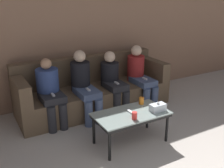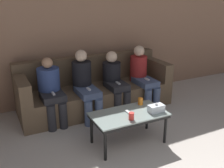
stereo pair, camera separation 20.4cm
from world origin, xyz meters
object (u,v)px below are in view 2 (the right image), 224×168
at_px(cup_near_right, 131,116).
at_px(seated_person_right_end, 142,74).
at_px(couch, 95,90).
at_px(seated_person_mid_left, 85,83).
at_px(seated_person_mid_right, 114,79).
at_px(game_remote, 129,113).
at_px(coffee_table, 129,116).
at_px(cup_near_left, 140,101).
at_px(tissue_box, 156,108).
at_px(seated_person_left_end, 51,88).

distance_m(cup_near_right, seated_person_right_end, 1.59).
relative_size(couch, seated_person_mid_left, 2.41).
bearing_deg(seated_person_mid_right, game_remote, -107.05).
bearing_deg(coffee_table, seated_person_right_end, 50.46).
bearing_deg(couch, cup_near_right, -94.60).
height_order(coffee_table, seated_person_mid_right, seated_person_mid_right).
bearing_deg(seated_person_right_end, game_remote, -129.54).
xyz_separation_m(cup_near_left, seated_person_mid_right, (0.04, 0.93, 0.05)).
distance_m(coffee_table, seated_person_mid_left, 1.14).
distance_m(cup_near_left, seated_person_mid_left, 1.06).
xyz_separation_m(seated_person_mid_left, seated_person_mid_right, (0.56, 0.01, -0.03)).
height_order(tissue_box, seated_person_right_end, seated_person_right_end).
bearing_deg(seated_person_right_end, seated_person_mid_left, 179.80).
bearing_deg(seated_person_left_end, cup_near_left, -41.17).
distance_m(cup_near_left, tissue_box, 0.31).
distance_m(seated_person_left_end, seated_person_mid_right, 1.13).
bearing_deg(seated_person_mid_left, seated_person_left_end, 177.05).
bearing_deg(coffee_table, seated_person_left_end, 124.81).
bearing_deg(cup_near_right, seated_person_mid_right, 72.58).
distance_m(tissue_box, game_remote, 0.38).
height_order(game_remote, seated_person_mid_right, seated_person_mid_right).
xyz_separation_m(couch, tissue_box, (0.30, -1.46, 0.18)).
bearing_deg(coffee_table, seated_person_mid_left, 101.40).
bearing_deg(cup_near_right, couch, 85.40).
bearing_deg(seated_person_mid_right, seated_person_mid_left, -178.66).
bearing_deg(tissue_box, coffee_table, 161.46).
bearing_deg(seated_person_left_end, couch, 14.09).
height_order(couch, tissue_box, couch).
bearing_deg(seated_person_right_end, tissue_box, -114.02).
relative_size(cup_near_left, seated_person_left_end, 0.10).
bearing_deg(seated_person_right_end, coffee_table, -129.54).
bearing_deg(game_remote, seated_person_right_end, 50.46).
relative_size(coffee_table, game_remote, 6.82).
distance_m(cup_near_right, seated_person_mid_right, 1.35).
distance_m(cup_near_left, cup_near_right, 0.50).
relative_size(cup_near_left, seated_person_mid_left, 0.09).
distance_m(couch, seated_person_mid_right, 0.43).
bearing_deg(seated_person_mid_right, seated_person_left_end, 179.19).
height_order(game_remote, seated_person_left_end, seated_person_left_end).
relative_size(coffee_table, seated_person_left_end, 0.97).
relative_size(seated_person_left_end, seated_person_mid_right, 1.01).
bearing_deg(cup_near_left, tissue_box, -78.32).
bearing_deg(seated_person_left_end, game_remote, -55.19).
xyz_separation_m(couch, coffee_table, (-0.06, -1.34, 0.08)).
height_order(coffee_table, seated_person_left_end, seated_person_left_end).
bearing_deg(cup_near_left, seated_person_mid_left, 119.55).
relative_size(seated_person_mid_left, seated_person_mid_right, 1.08).
distance_m(cup_near_right, game_remote, 0.19).
xyz_separation_m(cup_near_left, seated_person_left_end, (-1.08, 0.95, 0.06)).
bearing_deg(seated_person_mid_left, game_remote, -78.60).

